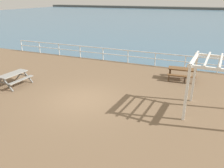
# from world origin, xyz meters

# --- Properties ---
(ground_plane) EXTENTS (30.00, 24.00, 0.20)m
(ground_plane) POSITION_xyz_m (0.00, 0.00, -0.10)
(ground_plane) COLOR brown
(sea_band) EXTENTS (142.00, 90.00, 0.01)m
(sea_band) POSITION_xyz_m (0.00, 52.75, 0.00)
(sea_band) COLOR #476B84
(sea_band) RESTS_ON ground
(distant_shoreline) EXTENTS (142.00, 6.00, 1.80)m
(distant_shoreline) POSITION_xyz_m (0.00, 95.75, 0.00)
(distant_shoreline) COLOR #4C4C47
(distant_shoreline) RESTS_ON ground
(seaward_railing) EXTENTS (23.07, 0.07, 1.08)m
(seaward_railing) POSITION_xyz_m (-0.00, 7.75, 0.76)
(seaward_railing) COLOR white
(seaward_railing) RESTS_ON ground
(picnic_table_near_right) EXTENTS (1.65, 1.89, 0.80)m
(picnic_table_near_right) POSITION_xyz_m (-5.00, 0.24, 0.58)
(picnic_table_near_right) COLOR gray
(picnic_table_near_right) RESTS_ON ground
(picnic_table_mid_centre) EXTENTS (1.89, 1.64, 0.80)m
(picnic_table_mid_centre) POSITION_xyz_m (4.63, 5.37, 0.58)
(picnic_table_mid_centre) COLOR brown
(picnic_table_mid_centre) RESTS_ON ground
(lattice_pergola) EXTENTS (2.62, 2.74, 2.70)m
(lattice_pergola) POSITION_xyz_m (6.50, 0.97, 2.00)
(lattice_pergola) COLOR white
(lattice_pergola) RESTS_ON ground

